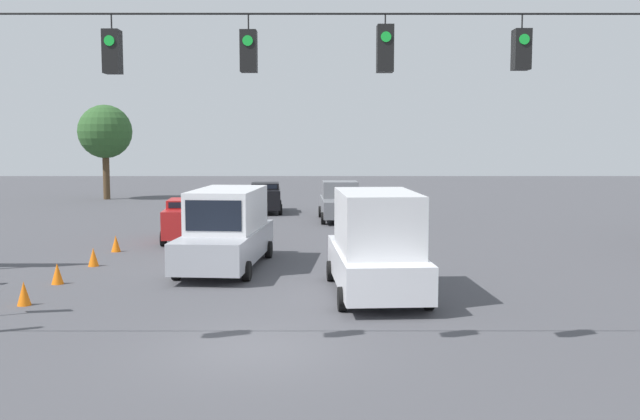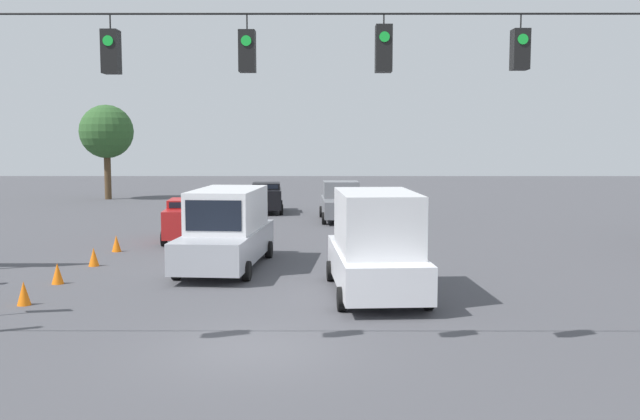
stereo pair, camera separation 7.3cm
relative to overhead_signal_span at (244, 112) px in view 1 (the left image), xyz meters
The scene contains 12 objects.
ground_plane 5.08m from the overhead_signal_span, 98.31° to the right, with size 140.00×140.00×0.00m, color #47474C.
overhead_signal_span is the anchor object (origin of this frame).
box_truck_silver_withflow_mid 11.28m from the overhead_signal_span, 80.63° to the right, with size 2.93×6.94×2.74m.
sedan_red_withflow_far 17.86m from the overhead_signal_span, 75.79° to the right, with size 2.24×4.36×1.86m.
sedan_black_withflow_deep 29.28m from the overhead_signal_span, 86.47° to the right, with size 2.23×4.47×1.82m.
box_truck_white_crossing_near 7.68m from the overhead_signal_span, 117.29° to the right, with size 2.79×6.24×3.01m.
pickup_truck_grey_oncoming_deep 25.33m from the overhead_signal_span, 96.13° to the right, with size 2.45×5.32×2.12m.
traffic_cone_nearest 9.34m from the overhead_signal_span, 36.36° to the right, with size 0.37×0.37×0.66m, color orange.
traffic_cone_second 11.13m from the overhead_signal_span, 48.93° to the right, with size 0.37×0.37×0.66m, color orange.
traffic_cone_third 13.37m from the overhead_signal_span, 58.76° to the right, with size 0.37×0.37×0.66m, color orange.
traffic_cone_fourth 16.12m from the overhead_signal_span, 64.59° to the right, with size 0.37×0.37×0.66m, color orange.
tree_horizon_left 41.00m from the overhead_signal_span, 69.66° to the right, with size 3.92×3.92×6.96m.
Camera 1 is at (-1.38, 14.91, 4.51)m, focal length 40.00 mm.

